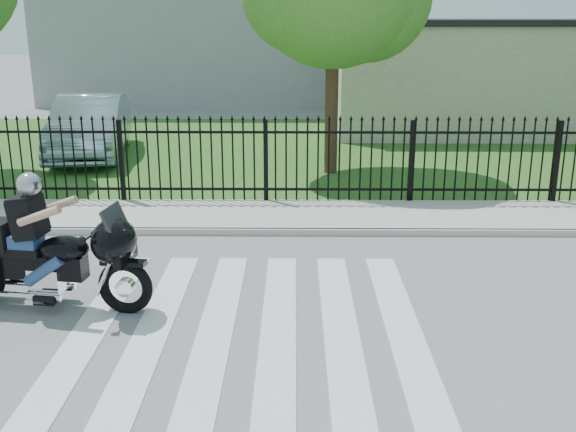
{
  "coord_description": "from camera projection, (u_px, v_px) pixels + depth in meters",
  "views": [
    {
      "loc": [
        0.61,
        -7.65,
        3.87
      ],
      "look_at": [
        0.5,
        1.88,
        1.0
      ],
      "focal_mm": 42.0,
      "sensor_mm": 36.0,
      "label": 1
    }
  ],
  "objects": [
    {
      "name": "ground",
      "position": [
        246.0,
        335.0,
        8.45
      ],
      "size": [
        120.0,
        120.0,
        0.0
      ],
      "primitive_type": "plane",
      "color": "slate",
      "rests_on": "ground"
    },
    {
      "name": "crosswalk",
      "position": [
        246.0,
        335.0,
        8.44
      ],
      "size": [
        5.0,
        5.5,
        0.01
      ],
      "primitive_type": null,
      "color": "silver",
      "rests_on": "ground"
    },
    {
      "name": "sidewalk",
      "position": [
        264.0,
        216.0,
        13.22
      ],
      "size": [
        40.0,
        2.0,
        0.12
      ],
      "primitive_type": "cube",
      "color": "#ADAAA3",
      "rests_on": "ground"
    },
    {
      "name": "curb",
      "position": [
        262.0,
        232.0,
        12.26
      ],
      "size": [
        40.0,
        0.12,
        0.12
      ],
      "primitive_type": "cube",
      "color": "#ADAAA3",
      "rests_on": "ground"
    },
    {
      "name": "grass_strip",
      "position": [
        275.0,
        150.0,
        19.93
      ],
      "size": [
        40.0,
        12.0,
        0.02
      ],
      "primitive_type": "cube",
      "color": "#2A5E20",
      "rests_on": "ground"
    },
    {
      "name": "iron_fence",
      "position": [
        266.0,
        163.0,
        13.93
      ],
      "size": [
        26.0,
        0.04,
        1.8
      ],
      "color": "black",
      "rests_on": "ground"
    },
    {
      "name": "building_low",
      "position": [
        481.0,
        78.0,
        23.19
      ],
      "size": [
        10.0,
        6.0,
        3.5
      ],
      "primitive_type": "cube",
      "color": "beige",
      "rests_on": "ground"
    },
    {
      "name": "building_low_roof",
      "position": [
        485.0,
        22.0,
        22.66
      ],
      "size": [
        10.2,
        6.2,
        0.2
      ],
      "primitive_type": "cube",
      "color": "black",
      "rests_on": "building_low"
    },
    {
      "name": "motorcycle_rider",
      "position": [
        41.0,
        252.0,
        9.05
      ],
      "size": [
        2.92,
        1.17,
        1.93
      ],
      "rotation": [
        0.0,
        0.0,
        -0.14
      ],
      "color": "black",
      "rests_on": "ground"
    },
    {
      "name": "parked_car",
      "position": [
        90.0,
        126.0,
        18.76
      ],
      "size": [
        2.49,
        5.3,
        1.68
      ],
      "primitive_type": "imported",
      "rotation": [
        0.0,
        0.0,
        0.14
      ],
      "color": "#90A7B5",
      "rests_on": "grass_strip"
    }
  ]
}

